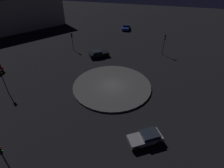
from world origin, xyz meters
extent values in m
plane|color=black|center=(0.00, 0.00, 0.00)|extent=(119.83, 119.83, 0.00)
cylinder|color=#383838|center=(0.00, 0.00, 0.14)|extent=(12.61, 12.61, 0.29)
cube|color=slate|center=(9.71, 6.12, 0.64)|extent=(3.47, 4.20, 0.57)
cube|color=black|center=(9.43, 6.60, 1.14)|extent=(2.32, 2.48, 0.44)
cylinder|color=black|center=(11.17, 5.37, 0.35)|extent=(0.55, 0.72, 0.71)
cylinder|color=black|center=(9.68, 4.48, 0.35)|extent=(0.55, 0.72, 0.71)
cylinder|color=black|center=(9.75, 7.76, 0.35)|extent=(0.55, 0.72, 0.71)
cylinder|color=black|center=(8.26, 6.87, 0.35)|extent=(0.55, 0.72, 0.71)
cube|color=black|center=(-9.74, -5.08, 0.65)|extent=(3.66, 4.24, 0.68)
cube|color=black|center=(-9.46, -5.50, 1.21)|extent=(2.30, 2.38, 0.44)
cylinder|color=black|center=(-11.26, -4.40, 0.31)|extent=(0.53, 0.64, 0.63)
cylinder|color=black|center=(-9.81, -3.42, 0.31)|extent=(0.53, 0.64, 0.63)
cylinder|color=black|center=(-9.66, -6.74, 0.31)|extent=(0.53, 0.64, 0.63)
cylinder|color=black|center=(-8.22, -5.76, 0.31)|extent=(0.53, 0.64, 0.63)
cylinder|color=black|center=(-0.18, -20.98, 0.36)|extent=(0.25, 0.73, 0.72)
cube|color=#1E38A5|center=(-28.11, -2.63, 0.62)|extent=(4.71, 2.30, 0.60)
cube|color=black|center=(-27.94, -2.61, 1.19)|extent=(2.33, 1.81, 0.53)
cylinder|color=black|center=(-26.59, -1.55, 0.32)|extent=(0.65, 0.29, 0.63)
cylinder|color=black|center=(-26.38, -3.33, 0.32)|extent=(0.65, 0.29, 0.63)
cylinder|color=black|center=(-29.83, -1.93, 0.32)|extent=(0.65, 0.29, 0.63)
cylinder|color=black|center=(-29.63, -3.70, 0.32)|extent=(0.65, 0.29, 0.63)
cylinder|color=#2D2D2D|center=(16.32, -6.42, 1.47)|extent=(0.12, 0.12, 2.95)
cube|color=black|center=(16.32, -6.42, 3.40)|extent=(0.31, 0.36, 0.90)
sphere|color=#3F0C0C|center=(16.19, -6.36, 3.67)|extent=(0.20, 0.20, 0.20)
sphere|color=#4C380F|center=(16.19, -6.36, 3.40)|extent=(0.20, 0.20, 0.20)
sphere|color=#1EE53F|center=(16.19, -6.36, 3.13)|extent=(0.20, 0.20, 0.20)
cylinder|color=#2D2D2D|center=(-11.54, -11.61, 1.49)|extent=(0.12, 0.12, 2.99)
cube|color=black|center=(-11.54, -11.61, 3.44)|extent=(0.37, 0.37, 0.90)
sphere|color=#3F0C0C|center=(-11.44, -11.51, 3.71)|extent=(0.20, 0.20, 0.20)
sphere|color=yellow|center=(-11.44, -11.51, 3.44)|extent=(0.20, 0.20, 0.20)
sphere|color=#0F3819|center=(-11.44, -11.51, 3.17)|extent=(0.20, 0.20, 0.20)
cylinder|color=#2D2D2D|center=(-13.80, 7.74, 1.72)|extent=(0.12, 0.12, 3.43)
cube|color=black|center=(-13.80, 7.74, 3.88)|extent=(0.34, 0.37, 0.90)
sphere|color=#3F0C0C|center=(-13.67, 7.66, 4.15)|extent=(0.20, 0.20, 0.20)
sphere|color=yellow|center=(-13.67, 7.66, 3.88)|extent=(0.20, 0.20, 0.20)
sphere|color=#0F3819|center=(-13.67, 7.66, 3.61)|extent=(0.20, 0.20, 0.20)
cylinder|color=#2D2D2D|center=(5.56, -15.04, 1.69)|extent=(0.12, 0.12, 3.38)
cube|color=black|center=(5.56, -15.04, 3.83)|extent=(0.36, 0.31, 0.90)
sphere|color=#3F0C0C|center=(5.51, -14.91, 4.10)|extent=(0.20, 0.20, 0.20)
sphere|color=yellow|center=(5.51, -14.91, 3.83)|extent=(0.20, 0.20, 0.20)
sphere|color=#0F3819|center=(5.51, -14.91, 3.56)|extent=(0.20, 0.20, 0.20)
camera|label=1|loc=(23.85, 5.65, 17.79)|focal=29.86mm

